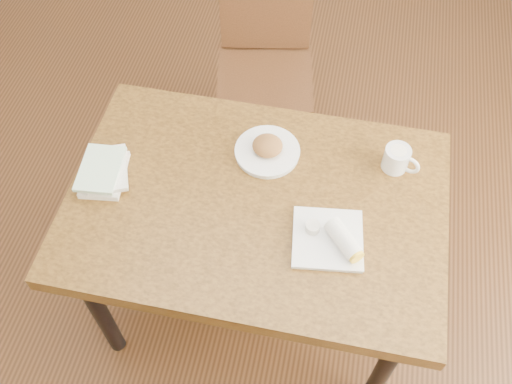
% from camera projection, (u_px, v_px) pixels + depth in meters
% --- Properties ---
extents(ground, '(4.00, 5.00, 0.01)m').
position_uv_depth(ground, '(256.00, 298.00, 2.46)').
color(ground, '#472814').
rests_on(ground, ground).
extents(table, '(1.22, 0.83, 0.75)m').
position_uv_depth(table, '(256.00, 214.00, 1.91)').
color(table, brown).
rests_on(table, ground).
extents(chair_far, '(0.49, 0.49, 0.95)m').
position_uv_depth(chair_far, '(265.00, 54.00, 2.53)').
color(chair_far, '#4A2A15').
rests_on(chair_far, ground).
extents(plate_scone, '(0.22, 0.22, 0.07)m').
position_uv_depth(plate_scone, '(267.00, 149.00, 1.93)').
color(plate_scone, white).
rests_on(plate_scone, table).
extents(coffee_mug, '(0.12, 0.09, 0.09)m').
position_uv_depth(coffee_mug, '(397.00, 159.00, 1.88)').
color(coffee_mug, white).
rests_on(coffee_mug, table).
extents(plate_burrito, '(0.24, 0.24, 0.07)m').
position_uv_depth(plate_burrito, '(333.00, 239.00, 1.73)').
color(plate_burrito, white).
rests_on(plate_burrito, table).
extents(book_stack, '(0.19, 0.22, 0.05)m').
position_uv_depth(book_stack, '(104.00, 171.00, 1.88)').
color(book_stack, white).
rests_on(book_stack, table).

